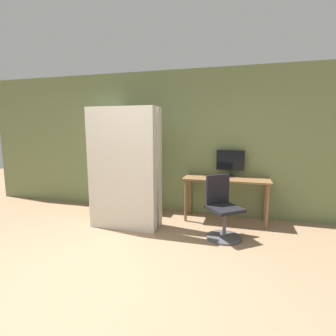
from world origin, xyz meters
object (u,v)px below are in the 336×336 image
object	(u,v)px
office_chair	(222,213)
mattress_near	(122,170)
mattress_far	(129,167)
monitor	(230,162)
bookshelf	(106,158)

from	to	relation	value
office_chair	mattress_near	distance (m)	1.69
office_chair	mattress_far	xyz separation A→B (m)	(-1.58, 0.17, 0.60)
monitor	mattress_near	world-z (taller)	mattress_near
mattress_near	mattress_far	distance (m)	0.27
office_chair	mattress_near	bearing A→B (deg)	-176.42
monitor	mattress_far	xyz separation A→B (m)	(-1.63, -0.75, -0.06)
monitor	office_chair	world-z (taller)	monitor
mattress_near	office_chair	bearing A→B (deg)	3.58
bookshelf	monitor	bearing A→B (deg)	-0.41
monitor	office_chair	bearing A→B (deg)	-93.02
mattress_far	office_chair	bearing A→B (deg)	-6.20
office_chair	mattress_far	distance (m)	1.70
office_chair	mattress_far	world-z (taller)	mattress_far
mattress_near	mattress_far	bearing A→B (deg)	90.00
monitor	mattress_near	size ratio (longest dim) A/B	0.25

